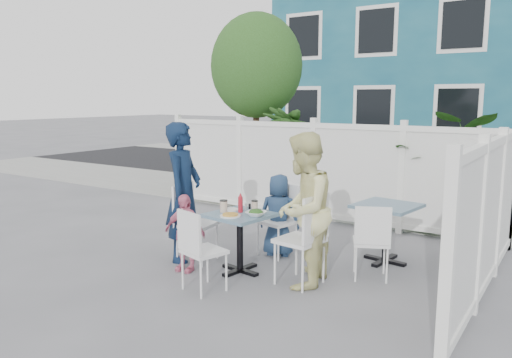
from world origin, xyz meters
The scene contains 30 objects.
ground centered at (0.00, 0.00, 0.00)m, with size 80.00×80.00×0.00m, color slate.
near_sidewalk centered at (0.00, 3.80, 0.01)m, with size 24.00×2.60×0.01m, color gray.
street centered at (0.00, 7.50, 0.00)m, with size 24.00×5.00×0.01m, color black.
far_sidewalk centered at (0.00, 10.60, 0.01)m, with size 24.00×1.60×0.01m, color gray.
building centered at (-0.50, 14.00, 3.00)m, with size 11.00×6.00×6.00m.
fence_back centered at (0.10, 2.40, 0.78)m, with size 5.86×0.08×1.60m.
fence_right centered at (3.00, 0.60, 0.78)m, with size 0.08×3.66×1.60m.
tree centered at (-1.60, 3.30, 2.59)m, with size 1.80×1.62×3.59m.
utility_cabinet centered at (-2.08, 4.00, 0.70)m, with size 0.75×0.54×1.40m, color gold.
potted_shrub_a centered at (-0.73, 3.10, 0.92)m, with size 1.03×1.03×1.84m, color #234215.
potted_shrub_b centered at (1.95, 3.00, 0.90)m, with size 1.63×1.41×1.81m, color #234215.
main_table centered at (0.53, -0.27, 0.54)m, with size 0.74×0.74×0.69m.
spare_table centered at (1.82, 0.99, 0.56)m, with size 0.77×0.77×0.72m.
chair_left centered at (-0.22, -0.25, 0.55)m, with size 0.47×0.48×0.95m.
chair_right centered at (1.37, -0.23, 0.58)m, with size 0.49×0.51×1.00m.
chair_back centered at (0.59, 0.57, 0.53)m, with size 0.48×0.47×0.91m.
chair_near centered at (0.52, -1.01, 0.50)m, with size 0.48×0.47×0.87m.
chair_spare centered at (1.89, 0.31, 0.49)m, with size 0.51×0.50×0.85m.
man centered at (-0.32, -0.26, 0.85)m, with size 0.62×0.41×1.71m, color #0D1D39.
woman centered at (1.32, -0.23, 0.82)m, with size 0.80×0.62×1.65m, color #DAD34A.
boy centered at (0.58, 0.52, 0.52)m, with size 0.51×0.33×1.05m, color navy.
toddler centered at (-0.03, -0.59, 0.45)m, with size 0.53×0.22×0.91m, color pink.
plate_main centered at (0.53, -0.45, 0.70)m, with size 0.23×0.23×0.01m, color white.
plate_side centered at (0.33, -0.19, 0.70)m, with size 0.20×0.20×0.01m, color white.
salad_bowl centered at (0.75, -0.27, 0.72)m, with size 0.22×0.22×0.05m, color white.
coffee_cup_a centered at (0.33, -0.31, 0.76)m, with size 0.09×0.09×0.13m, color beige.
coffee_cup_b centered at (0.59, -0.05, 0.75)m, with size 0.07×0.07×0.11m, color beige.
ketchup_bottle centered at (0.50, -0.21, 0.78)m, with size 0.06×0.06×0.18m, color #AB1825.
salt_shaker centered at (0.47, -0.05, 0.73)m, with size 0.03×0.03×0.07m, color white.
pepper_shaker centered at (0.49, -0.02, 0.72)m, with size 0.03×0.03×0.06m, color black.
Camera 1 is at (3.74, -4.80, 1.99)m, focal length 35.00 mm.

